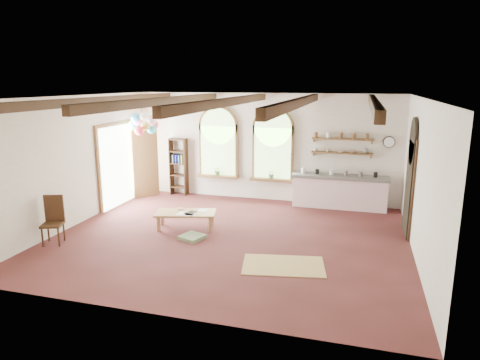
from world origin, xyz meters
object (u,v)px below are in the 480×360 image
(side_chair, at_px, (53,230))
(balloon_cluster, at_px, (144,124))
(kitchen_counter, at_px, (339,191))
(coffee_table, at_px, (186,214))

(side_chair, distance_m, balloon_cluster, 4.23)
(kitchen_counter, xyz_separation_m, side_chair, (-5.96, -4.59, -0.17))
(coffee_table, relative_size, side_chair, 1.47)
(balloon_cluster, bearing_deg, kitchen_counter, 9.13)
(coffee_table, relative_size, balloon_cluster, 1.35)
(kitchen_counter, relative_size, balloon_cluster, 2.30)
(coffee_table, bearing_deg, kitchen_counter, 38.98)
(kitchen_counter, bearing_deg, side_chair, -142.38)
(kitchen_counter, xyz_separation_m, balloon_cluster, (-5.59, -0.90, 1.86))
(coffee_table, bearing_deg, side_chair, -144.45)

